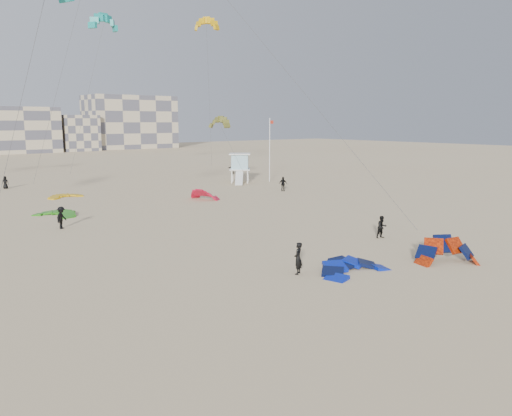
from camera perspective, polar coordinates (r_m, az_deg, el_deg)
ground at (r=24.48m, az=8.27°, el=-9.90°), size 320.00×320.00×0.00m
kite_ground_blue at (r=28.46m, az=11.01°, el=-7.14°), size 4.15×4.37×1.94m
kite_ground_orange at (r=31.71m, az=20.97°, el=-5.86°), size 5.10×5.09×3.74m
kite_ground_green at (r=47.67m, az=-21.85°, el=-0.80°), size 5.27×5.17×1.10m
kite_ground_red_far at (r=53.79m, az=-5.90°, el=1.00°), size 4.28×4.20×3.30m
kite_ground_yellow at (r=58.74m, az=-20.98°, el=1.14°), size 3.87×4.03×0.70m
kitesurfer_main at (r=27.36m, az=4.83°, el=-5.76°), size 0.77×0.70×1.77m
kitesurfer_b at (r=36.73m, az=14.19°, el=-2.12°), size 0.90×0.78×1.61m
kitesurfer_c at (r=41.52m, az=-21.35°, el=-1.04°), size 1.27×1.23×1.74m
kitesurfer_d at (r=59.73m, az=3.12°, el=2.76°), size 0.90×1.08×1.73m
kitesurfer_e at (r=69.17m, az=-26.74°, el=2.62°), size 0.87×0.67×1.58m
kitesurfer_f at (r=79.60m, az=-2.71°, el=4.53°), size 0.79×1.66×1.72m
kite_fly_olive at (r=65.79m, az=-4.19°, el=9.63°), size 4.55×11.76×8.23m
kite_fly_yellow at (r=79.22m, az=-5.70°, el=20.07°), size 5.52×6.15×22.64m
kite_fly_teal_b at (r=74.94m, az=-17.01°, el=19.50°), size 7.50×4.39×21.49m
lifeguard_tower_near at (r=68.18m, az=-1.83°, el=4.59°), size 3.96×5.98×3.98m
flagpole at (r=68.85m, az=1.58°, el=6.78°), size 0.71×0.11×8.70m
condo_east at (r=162.15m, az=-14.18°, el=9.48°), size 26.00×14.00×16.00m
condo_fill_right at (r=151.84m, az=-19.75°, el=8.06°), size 10.00×10.00×10.00m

